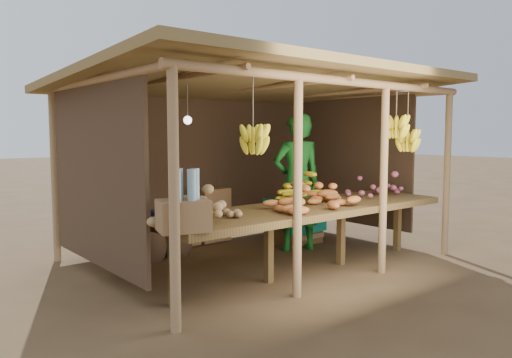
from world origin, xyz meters
TOP-DOWN VIEW (x-y plane):
  - ground at (0.00, 0.00)m, footprint 60.00×60.00m
  - stall_structure at (-0.01, -0.13)m, footprint 4.70×3.50m
  - counter at (0.00, -0.95)m, footprint 3.90×1.05m
  - potato_heap at (-1.59, -1.14)m, footprint 0.97×0.58m
  - sweet_potato_heap at (-0.00, -1.04)m, footprint 1.21×0.85m
  - onion_heap at (1.45, -0.87)m, footprint 0.85×0.51m
  - banana_pile at (0.37, -0.57)m, footprint 0.74×0.53m
  - tomato_basin at (-1.80, -0.90)m, footprint 0.37×0.37m
  - bottle_box at (-1.90, -1.31)m, footprint 0.52×0.46m
  - vendor at (0.72, -0.03)m, footprint 0.82×0.69m
  - tarp_crate at (1.04, 0.34)m, footprint 0.75×0.64m
  - carton_stack at (-0.09, 1.20)m, footprint 1.07×0.42m
  - burlap_sacks at (-0.99, 0.71)m, footprint 0.82×0.43m

SIDE VIEW (x-z plane):
  - ground at x=0.00m, z-range 0.00..0.00m
  - burlap_sacks at x=-0.99m, z-range -0.04..0.54m
  - carton_stack at x=-0.09m, z-range -0.05..0.75m
  - tarp_crate at x=1.04m, z-range -0.08..0.80m
  - counter at x=0.00m, z-range 0.34..1.14m
  - tomato_basin at x=-1.80m, z-range 0.78..0.98m
  - vendor at x=0.72m, z-range 0.00..1.92m
  - banana_pile at x=0.37m, z-range 0.80..1.15m
  - onion_heap at x=1.45m, z-range 0.80..1.16m
  - sweet_potato_heap at x=0.00m, z-range 0.80..1.16m
  - potato_heap at x=-1.59m, z-range 0.80..1.17m
  - bottle_box at x=-1.90m, z-range 0.74..1.28m
  - stall_structure at x=-0.01m, z-range 0.69..3.12m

